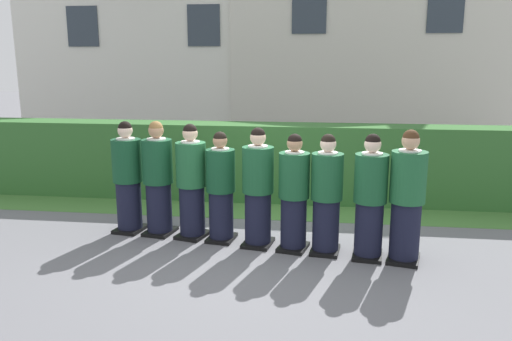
{
  "coord_description": "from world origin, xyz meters",
  "views": [
    {
      "loc": [
        0.86,
        -6.71,
        2.54
      ],
      "look_at": [
        0.0,
        0.0,
        1.05
      ],
      "focal_mm": 36.18,
      "sensor_mm": 36.0,
      "label": 1
    }
  ],
  "objects": [
    {
      "name": "hedge",
      "position": [
        0.0,
        2.35,
        0.69
      ],
      "size": [
        11.75,
        0.7,
        1.38
      ],
      "color": "#33662D",
      "rests_on": "ground"
    },
    {
      "name": "student_front_row_2",
      "position": [
        -0.95,
        0.2,
        0.78
      ],
      "size": [
        0.49,
        0.55,
        1.64
      ],
      "color": "black",
      "rests_on": "ground"
    },
    {
      "name": "school_building_main",
      "position": [
        -4.13,
        9.75,
        3.99
      ],
      "size": [
        8.16,
        4.73,
        7.77
      ],
      "color": "silver",
      "rests_on": "ground"
    },
    {
      "name": "student_front_row_4",
      "position": [
        0.03,
        -0.01,
        0.78
      ],
      "size": [
        0.44,
        0.55,
        1.64
      ],
      "color": "black",
      "rests_on": "ground"
    },
    {
      "name": "student_front_row_3",
      "position": [
        -0.51,
        0.12,
        0.74
      ],
      "size": [
        0.41,
        0.52,
        1.55
      ],
      "color": "black",
      "rests_on": "ground"
    },
    {
      "name": "lawn_strip",
      "position": [
        0.0,
        1.55,
        0.0
      ],
      "size": [
        11.75,
        0.9,
        0.01
      ],
      "primitive_type": "cube",
      "color": "#477A38",
      "rests_on": "ground"
    },
    {
      "name": "student_front_row_1",
      "position": [
        -1.46,
        0.28,
        0.79
      ],
      "size": [
        0.46,
        0.55,
        1.66
      ],
      "color": "black",
      "rests_on": "ground"
    },
    {
      "name": "student_front_row_7",
      "position": [
        1.5,
        -0.28,
        0.77
      ],
      "size": [
        0.43,
        0.53,
        1.62
      ],
      "color": "black",
      "rests_on": "ground"
    },
    {
      "name": "student_front_row_5",
      "position": [
        0.52,
        -0.11,
        0.75
      ],
      "size": [
        0.45,
        0.52,
        1.58
      ],
      "color": "black",
      "rests_on": "ground"
    },
    {
      "name": "student_front_row_0",
      "position": [
        -1.94,
        0.34,
        0.78
      ],
      "size": [
        0.45,
        0.55,
        1.65
      ],
      "color": "black",
      "rests_on": "ground"
    },
    {
      "name": "student_front_row_6",
      "position": [
        0.95,
        -0.17,
        0.76
      ],
      "size": [
        0.42,
        0.5,
        1.59
      ],
      "color": "black",
      "rests_on": "ground"
    },
    {
      "name": "student_front_row_8",
      "position": [
        1.94,
        -0.34,
        0.8
      ],
      "size": [
        0.49,
        0.57,
        1.69
      ],
      "color": "black",
      "rests_on": "ground"
    },
    {
      "name": "ground_plane",
      "position": [
        0.0,
        0.0,
        0.0
      ],
      "size": [
        60.0,
        60.0,
        0.0
      ],
      "primitive_type": "plane",
      "color": "slate"
    }
  ]
}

